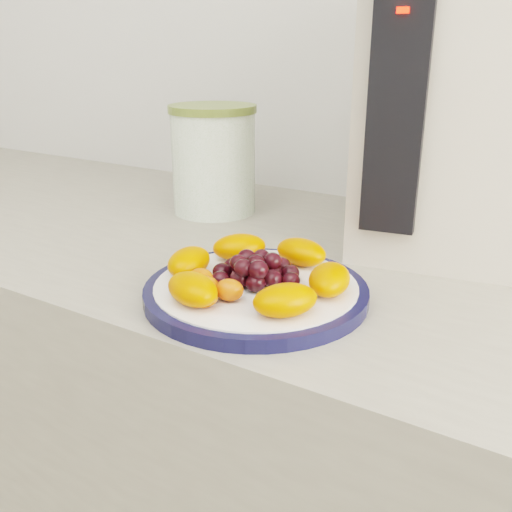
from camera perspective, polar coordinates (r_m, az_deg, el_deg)
The scene contains 8 objects.
plate_rim at distance 0.63m, azimuth 0.00°, elevation -3.61°, with size 0.25×0.25×0.01m, color #101336.
plate_face at distance 0.63m, azimuth 0.00°, elevation -3.53°, with size 0.22×0.22×0.02m, color white.
canister at distance 0.95m, azimuth -4.25°, elevation 9.22°, with size 0.14×0.14×0.16m, color #336D12.
canister_lid at distance 0.94m, azimuth -4.39°, elevation 14.47°, with size 0.14×0.14×0.01m, color olive.
appliance_body at distance 0.83m, azimuth 19.33°, elevation 13.90°, with size 0.21×0.30×0.37m, color beige.
appliance_panel at distance 0.68m, azimuth 13.84°, elevation 13.70°, with size 0.06×0.02×0.28m, color black.
appliance_led at distance 0.67m, azimuth 14.49°, elevation 22.71°, with size 0.01×0.01×0.01m, color #FF0C05.
fruit_plate at distance 0.62m, azimuth -0.40°, elevation -1.54°, with size 0.21×0.21×0.04m.
Camera 1 is at (0.30, 0.54, 1.16)m, focal length 40.00 mm.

